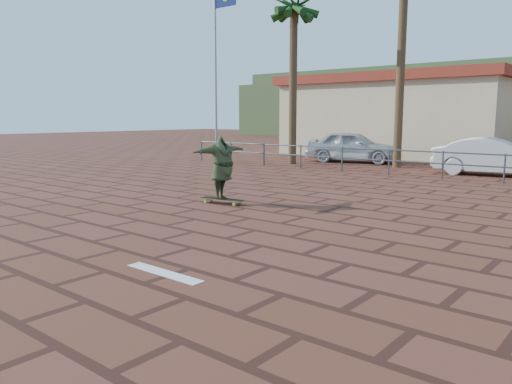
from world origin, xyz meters
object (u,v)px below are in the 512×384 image
longboard (222,200)px  car_white (494,157)px  skateboarder (222,168)px  car_silver (353,147)px

longboard → car_white: bearing=62.4°
longboard → skateboarder: size_ratio=0.66×
skateboarder → car_silver: size_ratio=0.44×
skateboarder → car_white: size_ratio=0.45×
skateboarder → car_white: skateboarder is taller
car_silver → car_white: (6.78, -1.62, -0.05)m
longboard → car_white: 11.52m
skateboarder → car_silver: 12.92m
car_silver → car_white: car_silver is taller
longboard → car_white: size_ratio=0.30×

